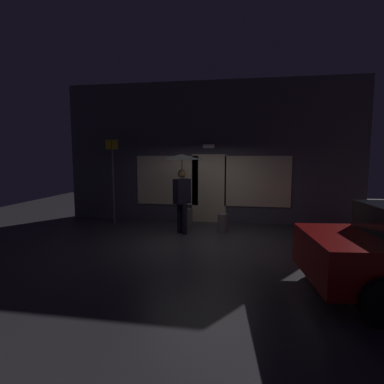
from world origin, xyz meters
name	(u,v)px	position (x,y,z in m)	size (l,w,h in m)	color
ground_plane	(199,240)	(0.00, 0.00, 0.00)	(18.00, 18.00, 0.00)	#38353A
building_facade	(210,154)	(0.00, 2.35, 2.22)	(9.50, 0.48, 4.50)	#4C4C56
person_with_umbrella	(182,173)	(-0.56, 0.57, 1.68)	(1.15, 1.15, 2.20)	black
street_sign_post	(113,175)	(-2.95, 1.44, 1.54)	(0.40, 0.07, 2.75)	#595B60
sidewalk_bollard	(188,217)	(-0.58, 1.68, 0.25)	(0.27, 0.27, 0.50)	slate
sidewalk_bollard_2	(223,223)	(0.54, 0.93, 0.26)	(0.28, 0.28, 0.52)	slate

